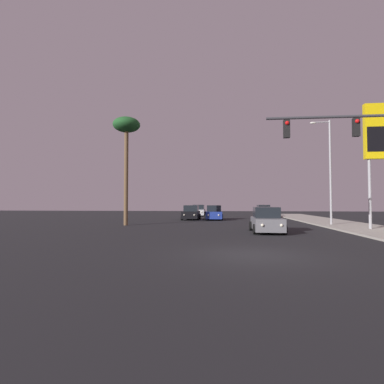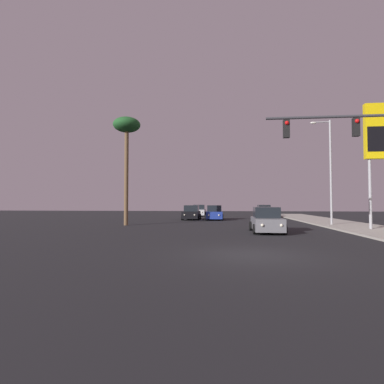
# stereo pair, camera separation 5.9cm
# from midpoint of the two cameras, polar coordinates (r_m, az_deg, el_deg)

# --- Properties ---
(ground_plane) EXTENTS (120.00, 120.00, 0.00)m
(ground_plane) POSITION_cam_midpoint_polar(r_m,az_deg,el_deg) (11.81, 11.33, -11.63)
(ground_plane) COLOR black
(sidewalk_right) EXTENTS (5.00, 60.00, 0.12)m
(sidewalk_right) POSITION_cam_midpoint_polar(r_m,az_deg,el_deg) (24.14, 31.98, -6.29)
(sidewalk_right) COLOR #9E998E
(sidewalk_right) RESTS_ON ground
(car_blue) EXTENTS (2.04, 4.33, 1.68)m
(car_blue) POSITION_cam_midpoint_polar(r_m,az_deg,el_deg) (34.80, 4.17, -4.05)
(car_blue) COLOR navy
(car_blue) RESTS_ON ground
(car_silver) EXTENTS (2.04, 4.32, 1.68)m
(car_silver) POSITION_cam_midpoint_polar(r_m,az_deg,el_deg) (44.59, 1.23, -3.62)
(car_silver) COLOR #B7B7BC
(car_silver) RESTS_ON ground
(car_black) EXTENTS (2.04, 4.31, 1.68)m
(car_black) POSITION_cam_midpoint_polar(r_m,az_deg,el_deg) (35.12, -0.21, -4.04)
(car_black) COLOR black
(car_black) RESTS_ON ground
(car_grey) EXTENTS (2.04, 4.33, 1.68)m
(car_grey) POSITION_cam_midpoint_polar(r_m,az_deg,el_deg) (20.65, 13.93, -5.36)
(car_grey) COLOR slate
(car_grey) RESTS_ON ground
(car_red) EXTENTS (2.04, 4.34, 1.68)m
(car_red) POSITION_cam_midpoint_polar(r_m,az_deg,el_deg) (44.28, 13.41, -3.58)
(car_red) COLOR maroon
(car_red) RESTS_ON ground
(traffic_light_mast) EXTENTS (6.75, 0.36, 6.50)m
(traffic_light_mast) POSITION_cam_midpoint_polar(r_m,az_deg,el_deg) (17.00, 30.11, 7.44)
(traffic_light_mast) COLOR #38383D
(traffic_light_mast) RESTS_ON sidewalk_right
(street_lamp) EXTENTS (1.74, 0.24, 9.00)m
(street_lamp) POSITION_cam_midpoint_polar(r_m,az_deg,el_deg) (28.39, 24.55, 4.48)
(street_lamp) COLOR #99999E
(street_lamp) RESTS_ON sidewalk_right
(gas_station_sign) EXTENTS (2.00, 0.42, 9.00)m
(gas_station_sign) POSITION_cam_midpoint_polar(r_m,az_deg,el_deg) (25.63, 31.98, 8.69)
(gas_station_sign) COLOR #99999E
(gas_station_sign) RESTS_ON sidewalk_right
(palm_tree_near) EXTENTS (2.40, 2.40, 9.56)m
(palm_tree_near) POSITION_cam_midpoint_polar(r_m,az_deg,el_deg) (27.66, -12.44, 11.23)
(palm_tree_near) COLOR brown
(palm_tree_near) RESTS_ON ground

